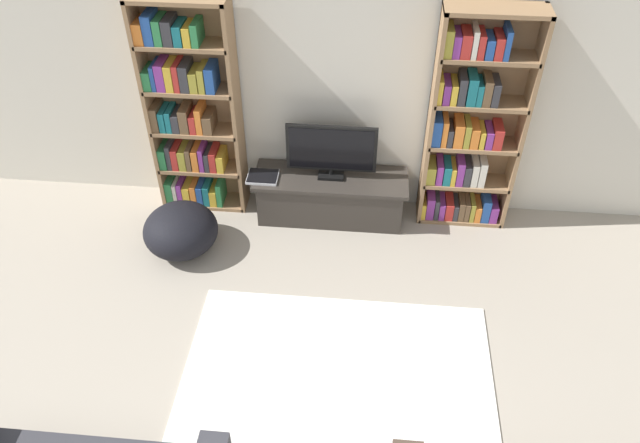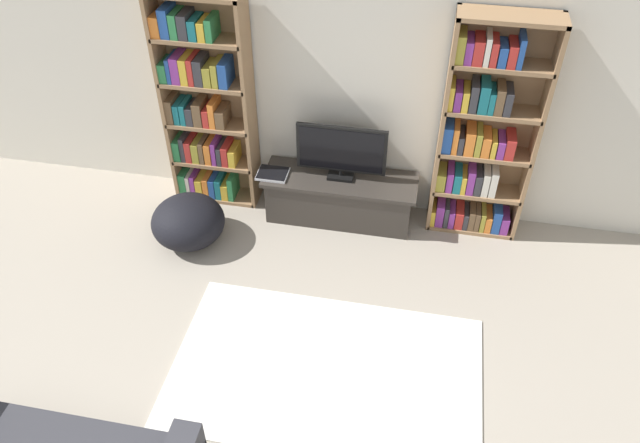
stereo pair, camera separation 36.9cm
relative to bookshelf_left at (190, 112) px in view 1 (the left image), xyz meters
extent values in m
cube|color=silver|center=(1.27, 0.18, 0.29)|extent=(8.80, 0.06, 2.60)
cube|color=#93704C|center=(-0.35, -0.02, 0.03)|extent=(0.04, 0.30, 2.09)
cube|color=#93704C|center=(0.44, -0.02, 0.03)|extent=(0.04, 0.30, 2.09)
cube|color=#93704C|center=(0.04, 0.11, 0.03)|extent=(0.82, 0.04, 2.09)
cube|color=#93704C|center=(0.04, -0.02, -1.00)|extent=(0.79, 0.30, 0.04)
cube|color=#2D7F47|center=(-0.30, -0.04, -0.86)|extent=(0.07, 0.24, 0.24)
cube|color=silver|center=(-0.24, -0.04, -0.87)|extent=(0.04, 0.24, 0.23)
cube|color=#7F338C|center=(-0.19, -0.04, -0.86)|extent=(0.05, 0.24, 0.23)
cube|color=gold|center=(-0.13, -0.04, -0.88)|extent=(0.07, 0.24, 0.20)
cube|color=orange|center=(-0.06, -0.04, -0.87)|extent=(0.06, 0.24, 0.22)
cube|color=#234C99|center=(0.01, -0.04, -0.87)|extent=(0.06, 0.24, 0.21)
cube|color=#196B75|center=(0.07, -0.04, -0.87)|extent=(0.06, 0.24, 0.22)
cube|color=gold|center=(0.14, -0.04, -0.89)|extent=(0.07, 0.24, 0.17)
cube|color=#2D7F47|center=(0.20, -0.04, -0.85)|extent=(0.05, 0.24, 0.25)
cube|color=#93704C|center=(0.04, -0.02, -0.58)|extent=(0.79, 0.30, 0.04)
cube|color=#2D7F47|center=(-0.30, -0.04, -0.46)|extent=(0.07, 0.24, 0.21)
cube|color=#333338|center=(-0.24, -0.04, -0.43)|extent=(0.04, 0.24, 0.26)
cube|color=#B72D28|center=(-0.18, -0.04, -0.45)|extent=(0.06, 0.24, 0.22)
cube|color=#9E9333|center=(-0.11, -0.04, -0.46)|extent=(0.07, 0.24, 0.21)
cube|color=brown|center=(-0.05, -0.04, -0.45)|extent=(0.04, 0.24, 0.23)
cube|color=orange|center=(0.01, -0.04, -0.45)|extent=(0.06, 0.24, 0.22)
cube|color=#7F338C|center=(0.07, -0.04, -0.44)|extent=(0.04, 0.24, 0.24)
cube|color=#333338|center=(0.13, -0.04, -0.46)|extent=(0.04, 0.24, 0.19)
cube|color=#B72D28|center=(0.18, -0.04, -0.46)|extent=(0.06, 0.24, 0.20)
cube|color=gold|center=(0.25, -0.04, -0.47)|extent=(0.06, 0.24, 0.17)
cube|color=#93704C|center=(0.04, -0.02, -0.16)|extent=(0.79, 0.30, 0.04)
cube|color=brown|center=(-0.30, -0.04, -0.02)|extent=(0.07, 0.24, 0.23)
cube|color=#196B75|center=(-0.23, -0.04, -0.04)|extent=(0.05, 0.24, 0.20)
cube|color=#196B75|center=(-0.17, -0.04, -0.04)|extent=(0.05, 0.24, 0.20)
cube|color=#333338|center=(-0.11, -0.04, -0.05)|extent=(0.07, 0.24, 0.17)
cube|color=brown|center=(-0.03, -0.04, -0.03)|extent=(0.08, 0.24, 0.22)
cube|color=#B72D28|center=(0.04, -0.04, -0.05)|extent=(0.06, 0.24, 0.17)
cube|color=orange|center=(0.10, -0.04, -0.02)|extent=(0.05, 0.24, 0.25)
cube|color=brown|center=(0.18, -0.04, -0.05)|extent=(0.08, 0.24, 0.17)
cube|color=#93704C|center=(0.04, -0.02, 0.26)|extent=(0.79, 0.30, 0.04)
cube|color=#2D7F47|center=(-0.30, -0.04, 0.36)|extent=(0.07, 0.24, 0.17)
cube|color=#234C99|center=(-0.24, -0.04, 0.39)|extent=(0.04, 0.24, 0.22)
cube|color=#7F338C|center=(-0.18, -0.04, 0.40)|extent=(0.08, 0.24, 0.24)
cube|color=gold|center=(-0.10, -0.04, 0.40)|extent=(0.07, 0.24, 0.23)
cube|color=#B72D28|center=(-0.04, -0.04, 0.40)|extent=(0.05, 0.24, 0.24)
cube|color=#333338|center=(0.03, -0.04, 0.40)|extent=(0.08, 0.24, 0.24)
cube|color=#9E9333|center=(0.11, -0.04, 0.37)|extent=(0.07, 0.24, 0.18)
cube|color=#9E9333|center=(0.18, -0.04, 0.38)|extent=(0.05, 0.24, 0.21)
cube|color=#234C99|center=(0.25, -0.04, 0.39)|extent=(0.08, 0.24, 0.23)
cube|color=#93704C|center=(0.04, -0.02, 0.68)|extent=(0.79, 0.30, 0.04)
cube|color=orange|center=(-0.29, -0.04, 0.79)|extent=(0.08, 0.24, 0.18)
cube|color=#234C99|center=(-0.21, -0.04, 0.82)|extent=(0.08, 0.24, 0.25)
cube|color=#2D7F47|center=(-0.13, -0.04, 0.80)|extent=(0.07, 0.24, 0.21)
cube|color=#333338|center=(-0.05, -0.04, 0.80)|extent=(0.08, 0.24, 0.21)
cube|color=#196B75|center=(0.03, -0.04, 0.78)|extent=(0.07, 0.24, 0.17)
cube|color=gold|center=(0.11, -0.04, 0.78)|extent=(0.06, 0.24, 0.16)
cube|color=#2D7F47|center=(0.18, -0.04, 0.79)|extent=(0.06, 0.24, 0.19)
cube|color=#93704C|center=(2.16, -0.02, 0.03)|extent=(0.04, 0.30, 2.09)
cube|color=#93704C|center=(2.95, -0.02, 0.03)|extent=(0.04, 0.30, 2.09)
cube|color=#93704C|center=(2.55, 0.11, 0.03)|extent=(0.82, 0.04, 2.09)
cube|color=#93704C|center=(2.55, -0.02, 1.06)|extent=(0.82, 0.30, 0.04)
cube|color=#93704C|center=(2.55, -0.02, -1.00)|extent=(0.79, 0.30, 0.04)
cube|color=gold|center=(2.20, -0.04, -0.89)|extent=(0.04, 0.24, 0.17)
cube|color=#7F338C|center=(2.26, -0.04, -0.86)|extent=(0.07, 0.24, 0.24)
cube|color=#333338|center=(2.32, -0.04, -0.87)|extent=(0.04, 0.24, 0.22)
cube|color=#7F338C|center=(2.37, -0.04, -0.89)|extent=(0.05, 0.24, 0.18)
cube|color=#B72D28|center=(2.44, -0.04, -0.89)|extent=(0.07, 0.24, 0.18)
cube|color=#333338|center=(2.50, -0.04, -0.90)|extent=(0.04, 0.24, 0.17)
cube|color=brown|center=(2.56, -0.04, -0.88)|extent=(0.05, 0.24, 0.20)
cube|color=brown|center=(2.61, -0.04, -0.88)|extent=(0.04, 0.24, 0.20)
cube|color=#9E9333|center=(2.66, -0.04, -0.88)|extent=(0.04, 0.24, 0.20)
cube|color=orange|center=(2.71, -0.04, -0.90)|extent=(0.06, 0.24, 0.17)
cube|color=#234C99|center=(2.78, -0.04, -0.86)|extent=(0.07, 0.24, 0.24)
cube|color=#7F338C|center=(2.86, -0.04, -0.89)|extent=(0.07, 0.24, 0.18)
cube|color=#93704C|center=(2.55, -0.02, -0.58)|extent=(0.79, 0.30, 0.04)
cube|color=#9E9333|center=(2.22, -0.04, -0.47)|extent=(0.08, 0.24, 0.18)
cube|color=#7F338C|center=(2.30, -0.04, -0.46)|extent=(0.06, 0.24, 0.20)
cube|color=#196B75|center=(2.37, -0.04, -0.46)|extent=(0.07, 0.24, 0.19)
cube|color=gold|center=(2.42, -0.04, -0.47)|extent=(0.04, 0.24, 0.18)
cube|color=#7F338C|center=(2.48, -0.04, -0.44)|extent=(0.06, 0.24, 0.24)
cube|color=#333338|center=(2.55, -0.04, -0.46)|extent=(0.06, 0.24, 0.21)
cube|color=silver|center=(2.61, -0.04, -0.44)|extent=(0.06, 0.24, 0.23)
cube|color=silver|center=(2.68, -0.04, -0.43)|extent=(0.06, 0.24, 0.26)
cube|color=#93704C|center=(2.55, -0.02, -0.16)|extent=(0.79, 0.30, 0.04)
cube|color=#234C99|center=(2.22, -0.04, -0.02)|extent=(0.08, 0.24, 0.25)
cube|color=orange|center=(2.29, -0.04, -0.02)|extent=(0.05, 0.24, 0.25)
cube|color=#333338|center=(2.34, -0.04, -0.06)|extent=(0.05, 0.24, 0.17)
cube|color=orange|center=(2.41, -0.04, -0.03)|extent=(0.08, 0.24, 0.22)
cube|color=#9E9333|center=(2.48, -0.04, -0.03)|extent=(0.05, 0.24, 0.22)
cube|color=orange|center=(2.55, -0.04, -0.05)|extent=(0.07, 0.24, 0.19)
cube|color=gold|center=(2.61, -0.04, -0.06)|extent=(0.04, 0.24, 0.16)
cube|color=#7F338C|center=(2.68, -0.04, -0.06)|extent=(0.06, 0.24, 0.16)
cube|color=#B72D28|center=(2.75, -0.04, -0.04)|extent=(0.08, 0.24, 0.19)
cube|color=#93704C|center=(2.55, -0.02, 0.26)|extent=(0.79, 0.30, 0.04)
cube|color=gold|center=(2.20, -0.04, 0.39)|extent=(0.04, 0.24, 0.22)
cube|color=#7F338C|center=(2.25, -0.04, 0.37)|extent=(0.06, 0.24, 0.18)
cube|color=gold|center=(2.31, -0.04, 0.37)|extent=(0.05, 0.24, 0.18)
cube|color=#333338|center=(2.38, -0.04, 0.40)|extent=(0.06, 0.24, 0.24)
cube|color=#196B75|center=(2.46, -0.04, 0.40)|extent=(0.08, 0.24, 0.24)
cube|color=#196B75|center=(2.52, -0.04, 0.37)|extent=(0.05, 0.24, 0.19)
cube|color=brown|center=(2.58, -0.04, 0.39)|extent=(0.07, 0.24, 0.22)
cube|color=#333338|center=(2.65, -0.04, 0.38)|extent=(0.06, 0.24, 0.20)
cube|color=#93704C|center=(2.55, -0.02, 0.68)|extent=(0.79, 0.30, 0.04)
cube|color=#9E9333|center=(2.21, -0.04, 0.81)|extent=(0.07, 0.24, 0.23)
cube|color=#7F338C|center=(2.28, -0.04, 0.79)|extent=(0.06, 0.24, 0.19)
cube|color=#B72D28|center=(2.35, -0.04, 0.79)|extent=(0.08, 0.24, 0.20)
cube|color=silver|center=(2.41, -0.04, 0.81)|extent=(0.04, 0.24, 0.23)
cube|color=#B72D28|center=(2.47, -0.04, 0.79)|extent=(0.05, 0.24, 0.19)
cube|color=#234C99|center=(2.53, -0.04, 0.78)|extent=(0.06, 0.24, 0.16)
cube|color=#B72D28|center=(2.61, -0.04, 0.79)|extent=(0.07, 0.24, 0.18)
cube|color=#234C99|center=(2.66, -0.04, 0.82)|extent=(0.04, 0.24, 0.24)
cube|color=#332D28|center=(1.30, -0.12, -0.80)|extent=(1.36, 0.46, 0.43)
cube|color=#332D28|center=(1.30, -0.12, -0.57)|extent=(1.45, 0.49, 0.04)
cube|color=black|center=(1.30, -0.10, -0.54)|extent=(0.24, 0.16, 0.03)
cylinder|color=black|center=(1.30, -0.10, -0.50)|extent=(0.04, 0.04, 0.05)
cube|color=black|center=(1.30, -0.10, -0.24)|extent=(0.83, 0.04, 0.47)
cube|color=black|center=(1.30, -0.12, -0.24)|extent=(0.77, 0.00, 0.42)
cube|color=silver|center=(0.66, -0.19, -0.54)|extent=(0.29, 0.24, 0.02)
cube|color=black|center=(0.66, -0.19, -0.53)|extent=(0.28, 0.23, 0.00)
cube|color=white|center=(1.50, -1.95, -1.01)|extent=(2.33, 1.44, 0.02)
ellipsoid|color=black|center=(-0.01, -0.73, -0.79)|extent=(0.67, 0.67, 0.45)
camera|label=1|loc=(1.63, -4.80, 2.95)|focal=35.00mm
camera|label=2|loc=(2.00, -4.75, 2.95)|focal=35.00mm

